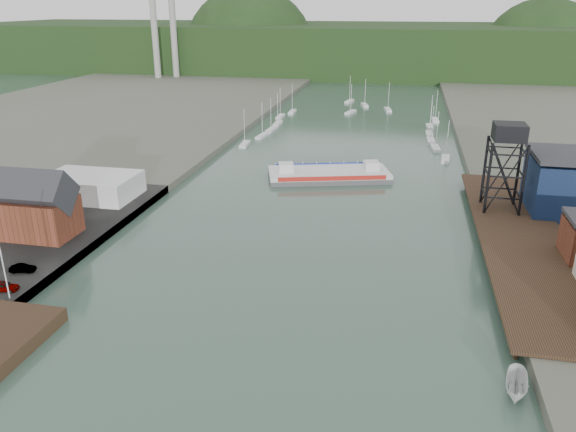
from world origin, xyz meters
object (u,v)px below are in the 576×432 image
at_px(harbor_building, 37,210).
at_px(lift_tower, 509,137).
at_px(chain_ferry, 329,174).
at_px(car_west_a, 4,286).
at_px(motorboat, 517,386).

relative_size(harbor_building, lift_tower, 0.76).
height_order(chain_ferry, car_west_a, chain_ferry).
height_order(lift_tower, motorboat, lift_tower).
relative_size(harbor_building, chain_ferry, 0.41).
xyz_separation_m(harbor_building, motorboat, (71.92, -24.82, -4.94)).
relative_size(motorboat, car_west_a, 1.49).
bearing_deg(lift_tower, harbor_building, -160.02).
bearing_deg(chain_ferry, car_west_a, -134.66).
height_order(lift_tower, chain_ferry, lift_tower).
distance_m(harbor_building, chain_ferry, 63.44).
distance_m(harbor_building, lift_tower, 82.49).
bearing_deg(car_west_a, lift_tower, -62.28).
height_order(motorboat, car_west_a, car_west_a).
xyz_separation_m(harbor_building, lift_tower, (77.00, 28.00, 9.56)).
distance_m(lift_tower, car_west_a, 85.03).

